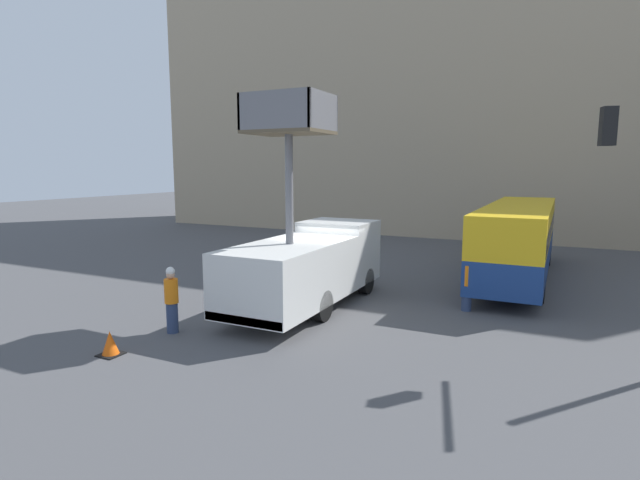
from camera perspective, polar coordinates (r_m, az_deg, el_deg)
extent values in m
plane|color=#4C4C4F|center=(17.24, 0.01, -7.15)|extent=(120.00, 120.00, 0.00)
cube|color=tan|center=(38.41, 15.45, 17.06)|extent=(44.00, 10.00, 21.30)
cube|color=silver|center=(18.58, 2.13, -1.20)|extent=(2.50, 2.21, 2.20)
cube|color=silver|center=(15.38, -3.45, -3.86)|extent=(2.50, 5.16, 1.86)
cube|color=red|center=(13.50, -8.77, -9.08)|extent=(2.45, 0.10, 0.24)
cylinder|color=black|center=(19.24, -0.89, -4.06)|extent=(0.30, 0.95, 0.95)
cylinder|color=black|center=(18.38, 5.27, -4.68)|extent=(0.30, 0.95, 0.95)
cylinder|color=black|center=(16.14, -6.85, -6.53)|extent=(0.30, 0.95, 0.95)
cylinder|color=black|center=(15.09, 0.26, -7.52)|extent=(0.30, 0.95, 0.95)
cylinder|color=slate|center=(15.05, -3.53, 5.74)|extent=(0.24, 0.24, 3.27)
cube|color=brown|center=(15.07, -3.59, 12.16)|extent=(2.35, 1.83, 0.10)
cube|color=slate|center=(15.71, -7.32, 14.06)|extent=(0.08, 1.83, 1.05)
cube|color=slate|center=(14.60, 0.39, 14.57)|extent=(0.08, 1.83, 1.05)
cube|color=slate|center=(15.89, -2.00, 14.05)|extent=(2.35, 0.08, 1.05)
cube|color=slate|center=(14.37, -5.40, 14.64)|extent=(2.35, 0.08, 1.05)
cube|color=navy|center=(22.19, 21.62, -1.44)|extent=(2.41, 11.82, 1.17)
cube|color=yellow|center=(22.03, 21.80, 1.90)|extent=(2.41, 11.82, 1.43)
cube|color=black|center=(22.05, 21.77, 1.35)|extent=(2.43, 11.35, 0.63)
cylinder|color=black|center=(25.97, 19.89, -1.14)|extent=(0.30, 1.12, 1.12)
cylinder|color=black|center=(25.84, 24.54, -1.44)|extent=(0.30, 1.12, 1.12)
cylinder|color=black|center=(18.82, 17.43, -4.46)|extent=(0.30, 1.12, 1.12)
cylinder|color=black|center=(18.64, 23.87, -4.91)|extent=(0.30, 1.12, 1.12)
cube|color=black|center=(13.75, 30.06, 11.19)|extent=(0.39, 0.39, 0.90)
sphere|color=red|center=(13.77, 30.14, 12.22)|extent=(0.20, 0.20, 0.20)
cylinder|color=navy|center=(14.68, -16.52, -8.51)|extent=(0.32, 0.32, 0.86)
cylinder|color=orange|center=(14.49, -16.65, -5.60)|extent=(0.38, 0.38, 0.68)
sphere|color=tan|center=(14.39, -16.72, -3.84)|extent=(0.23, 0.23, 0.23)
sphere|color=white|center=(14.36, -16.74, -3.43)|extent=(0.24, 0.24, 0.24)
cylinder|color=navy|center=(16.86, 16.40, -6.37)|extent=(0.32, 0.32, 0.84)
cylinder|color=orange|center=(16.69, 16.51, -3.87)|extent=(0.38, 0.38, 0.66)
sphere|color=tan|center=(16.60, 16.57, -2.37)|extent=(0.23, 0.23, 0.23)
sphere|color=white|center=(16.59, 16.58, -2.02)|extent=(0.24, 0.24, 0.24)
cube|color=black|center=(13.64, -22.79, -11.96)|extent=(0.53, 0.53, 0.03)
cone|color=#F25B0F|center=(13.54, -22.86, -10.81)|extent=(0.43, 0.43, 0.61)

